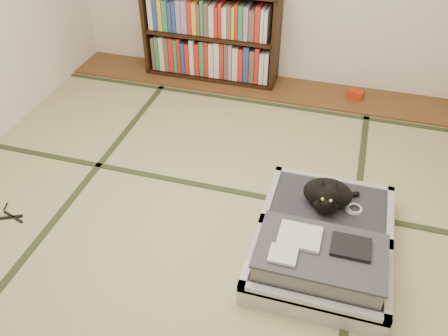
# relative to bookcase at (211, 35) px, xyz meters

# --- Properties ---
(floor) EXTENTS (4.50, 4.50, 0.00)m
(floor) POSITION_rel_bookcase_xyz_m (0.59, -2.07, -0.45)
(floor) COLOR tan
(floor) RESTS_ON ground
(wood_strip) EXTENTS (4.00, 0.50, 0.02)m
(wood_strip) POSITION_rel_bookcase_xyz_m (0.59, -0.07, -0.44)
(wood_strip) COLOR brown
(wood_strip) RESTS_ON ground
(red_item) EXTENTS (0.17, 0.13, 0.07)m
(red_item) POSITION_rel_bookcase_xyz_m (1.46, -0.04, -0.40)
(red_item) COLOR #B3270E
(red_item) RESTS_ON wood_strip
(room_shell) EXTENTS (4.50, 4.50, 4.50)m
(room_shell) POSITION_rel_bookcase_xyz_m (0.59, -2.07, 1.01)
(room_shell) COLOR white
(room_shell) RESTS_ON ground
(tatami_borders) EXTENTS (4.00, 4.50, 0.01)m
(tatami_borders) POSITION_rel_bookcase_xyz_m (0.59, -1.58, -0.45)
(tatami_borders) COLOR #2D381E
(tatami_borders) RESTS_ON ground
(bookcase) EXTENTS (1.33, 0.30, 0.92)m
(bookcase) POSITION_rel_bookcase_xyz_m (0.00, 0.00, 0.00)
(bookcase) COLOR black
(bookcase) RESTS_ON wood_strip
(suitcase) EXTENTS (0.83, 1.11, 0.33)m
(suitcase) POSITION_rel_bookcase_xyz_m (1.39, -2.11, -0.34)
(suitcase) COLOR #BBBBC0
(suitcase) RESTS_ON floor
(cat) EXTENTS (0.37, 0.37, 0.30)m
(cat) POSITION_rel_bookcase_xyz_m (1.37, -1.83, -0.18)
(cat) COLOR black
(cat) RESTS_ON suitcase
(cable_coil) EXTENTS (0.12, 0.12, 0.03)m
(cable_coil) POSITION_rel_bookcase_xyz_m (1.55, -1.80, -0.28)
(cable_coil) COLOR white
(cable_coil) RESTS_ON suitcase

